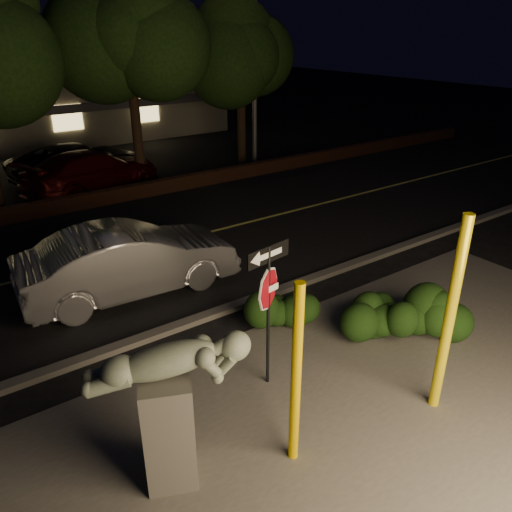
{
  "coord_description": "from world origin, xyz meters",
  "views": [
    {
      "loc": [
        -4.73,
        -4.99,
        5.61
      ],
      "look_at": [
        0.27,
        2.04,
        1.6
      ],
      "focal_mm": 35.0,
      "sensor_mm": 36.0,
      "label": 1
    }
  ],
  "objects": [
    {
      "name": "streetlight",
      "position": [
        7.79,
        13.1,
        6.42
      ],
      "size": [
        1.59,
        0.66,
        10.8
      ],
      "rotation": [
        0.0,
        0.0,
        -0.25
      ],
      "color": "#515156",
      "rests_on": "ground"
    },
    {
      "name": "yellow_pole_left",
      "position": [
        -1.25,
        -1.01,
        1.41
      ],
      "size": [
        0.14,
        0.14,
        2.82
      ],
      "primitive_type": "cylinder",
      "color": "#F8C700",
      "rests_on": "ground"
    },
    {
      "name": "hedge_far_right",
      "position": [
        2.7,
        -0.22,
        0.56
      ],
      "size": [
        1.73,
        1.23,
        1.11
      ],
      "primitive_type": "ellipsoid",
      "rotation": [
        0.0,
        0.0,
        0.15
      ],
      "color": "black",
      "rests_on": "ground"
    },
    {
      "name": "parking_lot",
      "position": [
        0.0,
        17.0,
        0.01
      ],
      "size": [
        40.0,
        12.0,
        0.01
      ],
      "primitive_type": "cube",
      "color": "black",
      "rests_on": "ground"
    },
    {
      "name": "road",
      "position": [
        0.0,
        7.0,
        0.01
      ],
      "size": [
        80.0,
        8.0,
        0.01
      ],
      "primitive_type": "cube",
      "color": "black",
      "rests_on": "ground"
    },
    {
      "name": "patio",
      "position": [
        0.0,
        -1.0,
        0.01
      ],
      "size": [
        14.0,
        6.0,
        0.02
      ],
      "primitive_type": "cube",
      "color": "#4C4944",
      "rests_on": "ground"
    },
    {
      "name": "tree_far_d",
      "position": [
        7.5,
        13.3,
        5.42
      ],
      "size": [
        4.4,
        4.4,
        7.42
      ],
      "color": "black",
      "rests_on": "ground"
    },
    {
      "name": "ground",
      "position": [
        0.0,
        10.0,
        0.0
      ],
      "size": [
        90.0,
        90.0,
        0.0
      ],
      "primitive_type": "plane",
      "color": "black",
      "rests_on": "ground"
    },
    {
      "name": "hedge_right",
      "position": [
        2.03,
        0.5,
        0.48
      ],
      "size": [
        1.65,
        1.3,
        0.96
      ],
      "primitive_type": "ellipsoid",
      "rotation": [
        0.0,
        0.0,
        0.4
      ],
      "color": "black",
      "rests_on": "ground"
    },
    {
      "name": "yellow_pole_right",
      "position": [
        1.3,
        -1.5,
        1.65
      ],
      "size": [
        0.16,
        0.16,
        3.29
      ],
      "primitive_type": "cylinder",
      "color": "yellow",
      "rests_on": "ground"
    },
    {
      "name": "silver_sedan",
      "position": [
        -1.18,
        4.91,
        0.8
      ],
      "size": [
        4.92,
        1.97,
        1.59
      ],
      "primitive_type": "imported",
      "rotation": [
        0.0,
        0.0,
        1.51
      ],
      "color": "#B6B7BC",
      "rests_on": "ground"
    },
    {
      "name": "lane_marking",
      "position": [
        0.0,
        7.0,
        0.02
      ],
      "size": [
        80.0,
        0.12,
        0.0
      ],
      "primitive_type": "cube",
      "color": "#BEB94C",
      "rests_on": "road"
    },
    {
      "name": "parked_car_darkred",
      "position": [
        0.73,
        13.01,
        0.75
      ],
      "size": [
        5.59,
        3.55,
        1.51
      ],
      "primitive_type": "imported",
      "rotation": [
        0.0,
        0.0,
        1.87
      ],
      "color": "#3A0707",
      "rests_on": "ground"
    },
    {
      "name": "curb",
      "position": [
        0.0,
        2.9,
        0.06
      ],
      "size": [
        80.0,
        0.25,
        0.12
      ],
      "primitive_type": "cube",
      "color": "#4C4944",
      "rests_on": "ground"
    },
    {
      "name": "brick_wall",
      "position": [
        0.0,
        11.3,
        0.25
      ],
      "size": [
        40.0,
        0.35,
        0.5
      ],
      "primitive_type": "cube",
      "color": "#402014",
      "rests_on": "ground"
    },
    {
      "name": "hedge_center",
      "position": [
        0.6,
        1.77,
        0.45
      ],
      "size": [
        1.79,
        0.92,
        0.91
      ],
      "primitive_type": "ellipsoid",
      "rotation": [
        0.0,
        0.0,
        -0.06
      ],
      "color": "black",
      "rests_on": "ground"
    },
    {
      "name": "sculpture",
      "position": [
        -2.77,
        -0.35,
        1.36
      ],
      "size": [
        2.01,
        1.27,
        2.21
      ],
      "rotation": [
        0.0,
        0.0,
        -0.41
      ],
      "color": "#4C4944",
      "rests_on": "ground"
    },
    {
      "name": "parked_car_dark",
      "position": [
        0.78,
        14.66,
        0.73
      ],
      "size": [
        5.5,
        2.99,
        1.46
      ],
      "primitive_type": "imported",
      "rotation": [
        0.0,
        0.0,
        1.68
      ],
      "color": "black",
      "rests_on": "ground"
    },
    {
      "name": "signpost",
      "position": [
        -0.57,
        0.51,
        1.83
      ],
      "size": [
        0.87,
        0.17,
        2.57
      ],
      "rotation": [
        0.0,
        0.0,
        0.15
      ],
      "color": "black",
      "rests_on": "ground"
    },
    {
      "name": "tree_far_c",
      "position": [
        2.5,
        12.8,
        5.66
      ],
      "size": [
        4.8,
        4.8,
        7.84
      ],
      "color": "black",
      "rests_on": "ground"
    }
  ]
}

